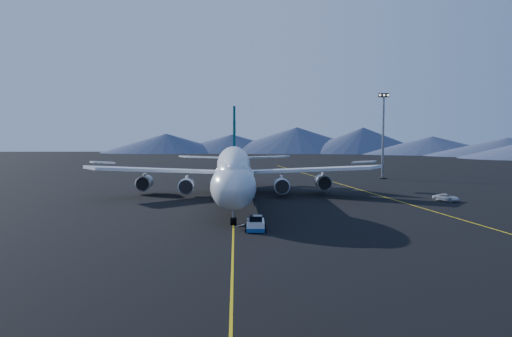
{
  "coord_description": "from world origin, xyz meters",
  "views": [
    {
      "loc": [
        0.38,
        -107.4,
        13.65
      ],
      "look_at": [
        4.32,
        4.37,
        6.0
      ],
      "focal_mm": 40.0,
      "sensor_mm": 36.0,
      "label": 1
    }
  ],
  "objects_px": {
    "pushback_tug": "(255,226)",
    "floodlight_mast": "(383,136)",
    "boeing_747": "(234,171)",
    "service_van": "(446,198)"
  },
  "relations": [
    {
      "from": "floodlight_mast",
      "to": "pushback_tug",
      "type": "bearing_deg",
      "value": -115.42
    },
    {
      "from": "service_van",
      "to": "floodlight_mast",
      "type": "height_order",
      "value": "floodlight_mast"
    },
    {
      "from": "pushback_tug",
      "to": "service_van",
      "type": "xyz_separation_m",
      "value": [
        37.5,
        30.34,
        0.02
      ]
    },
    {
      "from": "service_van",
      "to": "floodlight_mast",
      "type": "distance_m",
      "value": 51.12
    },
    {
      "from": "boeing_747",
      "to": "floodlight_mast",
      "type": "xyz_separation_m",
      "value": [
        41.12,
        49.1,
        6.17
      ]
    },
    {
      "from": "boeing_747",
      "to": "floodlight_mast",
      "type": "bearing_deg",
      "value": 50.06
    },
    {
      "from": "pushback_tug",
      "to": "floodlight_mast",
      "type": "height_order",
      "value": "floodlight_mast"
    },
    {
      "from": "boeing_747",
      "to": "service_van",
      "type": "relative_size",
      "value": 14.54
    },
    {
      "from": "floodlight_mast",
      "to": "boeing_747",
      "type": "bearing_deg",
      "value": -129.94
    },
    {
      "from": "pushback_tug",
      "to": "boeing_747",
      "type": "bearing_deg",
      "value": 96.78
    }
  ]
}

